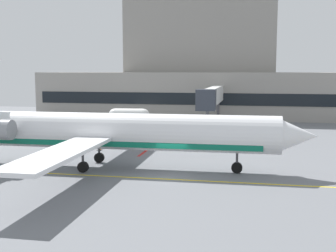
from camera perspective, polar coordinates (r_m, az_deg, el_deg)
ground at (r=35.86m, az=0.32°, el=-6.40°), size 120.00×120.00×0.11m
terminal_building at (r=81.51m, az=6.57°, el=6.33°), size 68.35×13.42×21.08m
jet_bridge_west at (r=63.98m, az=5.72°, el=3.75°), size 2.40×19.84×6.00m
regional_jet at (r=38.51m, az=-8.54°, el=-0.67°), size 35.15×29.43×9.37m
pushback_tractor at (r=60.87m, az=1.63°, el=0.22°), size 3.45×4.06×2.31m
belt_loader at (r=58.44m, az=-17.64°, el=-0.46°), size 4.05×2.38×2.13m
fuel_tank at (r=69.85m, az=-4.99°, el=1.36°), size 6.48×2.63×2.45m
safety_cone_alpha at (r=41.86m, az=-14.60°, el=-4.25°), size 0.47×0.47×0.55m
safety_cone_bravo at (r=47.00m, az=1.08°, el=-2.79°), size 0.47×0.47×0.55m
safety_cone_charlie at (r=47.46m, az=-8.74°, el=-2.78°), size 0.47×0.47×0.55m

